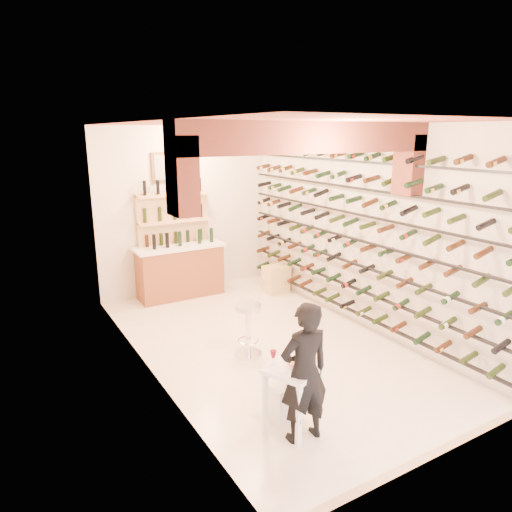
{
  "coord_description": "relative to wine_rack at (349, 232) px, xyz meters",
  "views": [
    {
      "loc": [
        -3.4,
        -5.47,
        3.08
      ],
      "look_at": [
        0.0,
        0.3,
        1.3
      ],
      "focal_mm": 32.77,
      "sensor_mm": 36.0,
      "label": 1
    }
  ],
  "objects": [
    {
      "name": "white_stool",
      "position": [
        -2.33,
        -1.64,
        -1.35
      ],
      "size": [
        0.34,
        0.34,
        0.4
      ],
      "primitive_type": "cube",
      "rotation": [
        0.0,
        0.0,
        0.06
      ],
      "color": "white",
      "rests_on": "ground"
    },
    {
      "name": "wine_rack",
      "position": [
        0.0,
        0.0,
        0.0
      ],
      "size": [
        0.32,
        5.7,
        2.56
      ],
      "color": "black",
      "rests_on": "ground"
    },
    {
      "name": "chrome_barstool",
      "position": [
        -1.93,
        -0.16,
        -1.11
      ],
      "size": [
        0.39,
        0.39,
        0.77
      ],
      "rotation": [
        0.0,
        0.0,
        -0.43
      ],
      "color": "silver",
      "rests_on": "ground"
    },
    {
      "name": "person",
      "position": [
        -2.38,
        -2.09,
        -0.8
      ],
      "size": [
        0.57,
        0.4,
        1.5
      ],
      "primitive_type": "imported",
      "rotation": [
        0.0,
        0.0,
        3.07
      ],
      "color": "black",
      "rests_on": "ground"
    },
    {
      "name": "crate_lower",
      "position": [
        -0.13,
        1.89,
        -1.42
      ],
      "size": [
        0.46,
        0.34,
        0.27
      ],
      "primitive_type": "cube",
      "rotation": [
        0.0,
        0.0,
        0.06
      ],
      "color": "#D7B776",
      "rests_on": "ground"
    },
    {
      "name": "ground",
      "position": [
        -1.53,
        0.0,
        -1.55
      ],
      "size": [
        6.0,
        6.0,
        0.0
      ],
      "primitive_type": "plane",
      "color": "white",
      "rests_on": "ground"
    },
    {
      "name": "tasting_table",
      "position": [
        -2.39,
        -1.9,
        -0.95
      ],
      "size": [
        0.67,
        0.67,
        0.89
      ],
      "rotation": [
        0.0,
        0.0,
        0.42
      ],
      "color": "white",
      "rests_on": "ground"
    },
    {
      "name": "back_shelving",
      "position": [
        -1.83,
        2.89,
        -0.38
      ],
      "size": [
        1.4,
        0.31,
        2.73
      ],
      "color": "tan",
      "rests_on": "ground"
    },
    {
      "name": "crate_upper",
      "position": [
        -0.13,
        1.89,
        -1.14
      ],
      "size": [
        0.5,
        0.36,
        0.28
      ],
      "primitive_type": "cube",
      "rotation": [
        0.0,
        0.0,
        0.05
      ],
      "color": "#D7B776",
      "rests_on": "crate_lower"
    },
    {
      "name": "back_counter",
      "position": [
        -1.83,
        2.65,
        -1.02
      ],
      "size": [
        1.7,
        0.62,
        1.29
      ],
      "color": "brown",
      "rests_on": "ground"
    },
    {
      "name": "room_shell",
      "position": [
        -1.53,
        -0.26,
        0.7
      ],
      "size": [
        3.52,
        6.02,
        3.21
      ],
      "color": "beige",
      "rests_on": "ground"
    }
  ]
}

